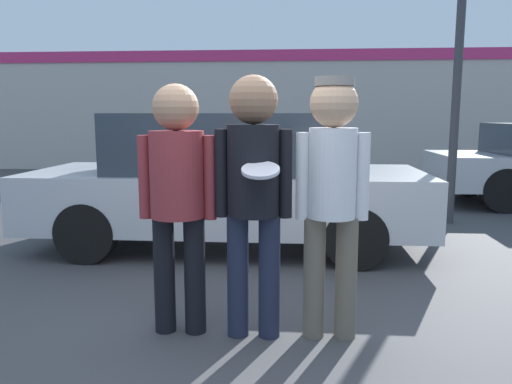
# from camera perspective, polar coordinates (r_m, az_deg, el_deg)

# --- Properties ---
(ground_plane) EXTENTS (56.00, 56.00, 0.00)m
(ground_plane) POSITION_cam_1_polar(r_m,az_deg,el_deg) (3.59, -2.08, -16.73)
(ground_plane) COLOR #3F3F42
(storefront_building) EXTENTS (24.00, 0.22, 3.32)m
(storefront_building) POSITION_cam_1_polar(r_m,az_deg,el_deg) (14.04, 2.95, 9.30)
(storefront_building) COLOR beige
(storefront_building) RESTS_ON ground
(person_left) EXTENTS (0.55, 0.38, 1.76)m
(person_left) POSITION_cam_1_polar(r_m,az_deg,el_deg) (3.49, -8.97, 0.71)
(person_left) COLOR black
(person_left) RESTS_ON ground
(person_middle_with_frisbee) EXTENTS (0.52, 0.54, 1.81)m
(person_middle_with_frisbee) POSITION_cam_1_polar(r_m,az_deg,el_deg) (3.37, -0.29, 1.12)
(person_middle_with_frisbee) COLOR #1E2338
(person_middle_with_frisbee) RESTS_ON ground
(person_right) EXTENTS (0.49, 0.32, 1.79)m
(person_right) POSITION_cam_1_polar(r_m,az_deg,el_deg) (3.40, 8.70, 0.94)
(person_right) COLOR #665B4C
(person_right) RESTS_ON ground
(parked_car_near) EXTENTS (4.52, 1.80, 1.57)m
(parked_car_near) POSITION_cam_1_polar(r_m,az_deg,el_deg) (5.87, -3.50, 1.17)
(parked_car_near) COLOR #B7BABF
(parked_car_near) RESTS_ON ground
(shrub) EXTENTS (1.18, 1.18, 1.18)m
(shrub) POSITION_cam_1_polar(r_m,az_deg,el_deg) (13.80, -11.20, 4.59)
(shrub) COLOR #2D6B33
(shrub) RESTS_ON ground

